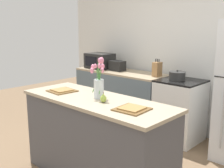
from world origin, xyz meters
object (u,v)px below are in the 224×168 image
object	(u,v)px
cooking_pot	(177,76)
knife_block	(157,69)
flower_vase	(99,83)
plate_setting_left	(62,90)
pear_figurine	(103,98)
toaster	(117,66)
microwave	(100,61)
plate_setting_right	(132,109)
stove_range	(180,111)

from	to	relation	value
cooking_pot	knife_block	xyz separation A→B (m)	(-0.38, 0.05, 0.05)
flower_vase	plate_setting_left	bearing A→B (deg)	-171.02
plate_setting_left	cooking_pot	size ratio (longest dim) A/B	1.25
flower_vase	pear_figurine	distance (m)	0.21
toaster	microwave	world-z (taller)	microwave
plate_setting_left	plate_setting_right	distance (m)	1.06
stove_range	microwave	bearing A→B (deg)	-179.98
pear_figurine	knife_block	world-z (taller)	knife_block
stove_range	flower_vase	bearing A→B (deg)	-93.52
stove_range	pear_figurine	xyz separation A→B (m)	(0.06, -1.64, 0.52)
stove_range	plate_setting_right	bearing A→B (deg)	-75.37
pear_figurine	plate_setting_left	size ratio (longest dim) A/B	0.35
pear_figurine	toaster	xyz separation A→B (m)	(-1.30, 1.64, 0.02)
pear_figurine	toaster	distance (m)	2.10
stove_range	cooking_pot	xyz separation A→B (m)	(-0.05, -0.03, 0.52)
plate_setting_right	cooking_pot	distance (m)	1.68
knife_block	plate_setting_left	bearing A→B (deg)	-96.67
plate_setting_right	microwave	size ratio (longest dim) A/B	0.63
toaster	knife_block	size ratio (longest dim) A/B	1.04
cooking_pot	plate_setting_left	bearing A→B (deg)	-109.74
flower_vase	knife_block	size ratio (longest dim) A/B	1.63
stove_range	toaster	world-z (taller)	toaster
pear_figurine	cooking_pot	size ratio (longest dim) A/B	0.44
pear_figurine	plate_setting_right	bearing A→B (deg)	-0.02
pear_figurine	knife_block	size ratio (longest dim) A/B	0.39
stove_range	toaster	size ratio (longest dim) A/B	3.26
cooking_pot	stove_range	bearing A→B (deg)	33.21
pear_figurine	plate_setting_right	world-z (taller)	pear_figurine
stove_range	pear_figurine	distance (m)	1.72
stove_range	plate_setting_left	bearing A→B (deg)	-110.95
flower_vase	pear_figurine	xyz separation A→B (m)	(0.15, -0.08, -0.12)
stove_range	plate_setting_left	size ratio (longest dim) A/B	3.02
toaster	microwave	distance (m)	0.44
stove_range	microwave	distance (m)	1.78
pear_figurine	knife_block	xyz separation A→B (m)	(-0.49, 1.66, 0.05)
pear_figurine	plate_setting_right	distance (m)	0.37
stove_range	pear_figurine	bearing A→B (deg)	-88.06
plate_setting_left	pear_figurine	bearing A→B (deg)	0.01
stove_range	flower_vase	world-z (taller)	flower_vase
stove_range	plate_setting_right	world-z (taller)	plate_setting_right
stove_range	knife_block	xyz separation A→B (m)	(-0.43, 0.02, 0.57)
toaster	knife_block	distance (m)	0.81
plate_setting_right	knife_block	world-z (taller)	knife_block
stove_range	knife_block	size ratio (longest dim) A/B	3.38
pear_figurine	microwave	bearing A→B (deg)	136.68
flower_vase	toaster	size ratio (longest dim) A/B	1.57
cooking_pot	microwave	world-z (taller)	microwave
toaster	knife_block	xyz separation A→B (m)	(0.81, 0.02, 0.03)
plate_setting_right	toaster	bearing A→B (deg)	135.58
plate_setting_left	cooking_pot	bearing A→B (deg)	70.26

